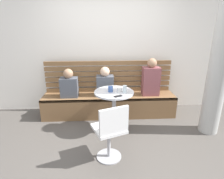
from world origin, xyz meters
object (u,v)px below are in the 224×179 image
object	(u,v)px
cafe_table	(114,103)
cup_mug_blue	(111,89)
white_chair	(111,131)
person_adult	(151,79)
person_child_middle	(105,83)
person_child_left	(69,85)
cup_glass_tall	(125,89)
cup_ceramic_white	(119,90)
booth_bench	(109,105)
phone_on_table	(118,96)

from	to	relation	value
cafe_table	cup_mug_blue	bearing A→B (deg)	-173.73
white_chair	cup_mug_blue	xyz separation A→B (m)	(0.04, 0.80, 0.32)
person_adult	person_child_middle	world-z (taller)	person_adult
person_child_left	cup_glass_tall	size ratio (longest dim) A/B	4.78
cup_ceramic_white	booth_bench	bearing A→B (deg)	103.26
white_chair	person_adult	size ratio (longest dim) A/B	1.12
person_adult	booth_bench	bearing A→B (deg)	179.54
white_chair	cup_glass_tall	bearing A→B (deg)	70.13
cup_mug_blue	person_adult	bearing A→B (deg)	35.92
white_chair	cup_glass_tall	size ratio (longest dim) A/B	7.08
person_child_left	cafe_table	bearing A→B (deg)	-34.31
white_chair	person_child_middle	bearing A→B (deg)	91.70
person_child_left	phone_on_table	size ratio (longest dim) A/B	4.10
person_child_middle	person_child_left	bearing A→B (deg)	-177.35
white_chair	phone_on_table	world-z (taller)	white_chair
booth_bench	cup_ceramic_white	bearing A→B (deg)	-76.74
person_child_left	cup_ceramic_white	xyz separation A→B (m)	(0.94, -0.60, 0.09)
cafe_table	white_chair	world-z (taller)	white_chair
person_child_left	white_chair	bearing A→B (deg)	-61.47
booth_bench	phone_on_table	distance (m)	1.00
white_chair	person_child_middle	world-z (taller)	person_child_middle
white_chair	booth_bench	bearing A→B (deg)	88.49
person_child_middle	white_chair	bearing A→B (deg)	-88.30
cafe_table	cup_ceramic_white	xyz separation A→B (m)	(0.09, -0.01, 0.26)
person_child_middle	cup_mug_blue	world-z (taller)	person_child_middle
cup_glass_tall	cup_ceramic_white	distance (m)	0.10
white_chair	cup_ceramic_white	xyz separation A→B (m)	(0.19, 0.80, 0.31)
cup_ceramic_white	phone_on_table	size ratio (longest dim) A/B	0.57
cafe_table	phone_on_table	world-z (taller)	phone_on_table
person_child_left	cup_glass_tall	xyz separation A→B (m)	(1.03, -0.63, 0.11)
cup_glass_tall	phone_on_table	world-z (taller)	cup_glass_tall
person_adult	cup_mug_blue	bearing A→B (deg)	-144.08
booth_bench	person_adult	bearing A→B (deg)	-0.46
cup_mug_blue	phone_on_table	distance (m)	0.25
white_chair	person_child_left	world-z (taller)	person_child_left
white_chair	cup_ceramic_white	distance (m)	0.88
cup_ceramic_white	phone_on_table	xyz separation A→B (m)	(-0.04, -0.22, -0.03)
person_adult	cup_mug_blue	size ratio (longest dim) A/B	7.96
person_child_middle	cup_glass_tall	world-z (taller)	person_child_middle
booth_bench	cup_glass_tall	bearing A→B (deg)	-70.43
cup_glass_tall	cup_mug_blue	bearing A→B (deg)	169.59
booth_bench	phone_on_table	xyz separation A→B (m)	(0.11, -0.85, 0.52)
person_child_middle	phone_on_table	bearing A→B (deg)	-77.30
person_child_left	cup_ceramic_white	bearing A→B (deg)	-32.29
cup_ceramic_white	cup_mug_blue	world-z (taller)	cup_mug_blue
person_child_left	person_child_middle	size ratio (longest dim) A/B	0.97
white_chair	cup_mug_blue	distance (m)	0.87
cup_mug_blue	phone_on_table	xyz separation A→B (m)	(0.11, -0.23, -0.04)
person_adult	cup_glass_tall	xyz separation A→B (m)	(-0.61, -0.66, 0.02)
cup_glass_tall	person_child_left	bearing A→B (deg)	148.43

